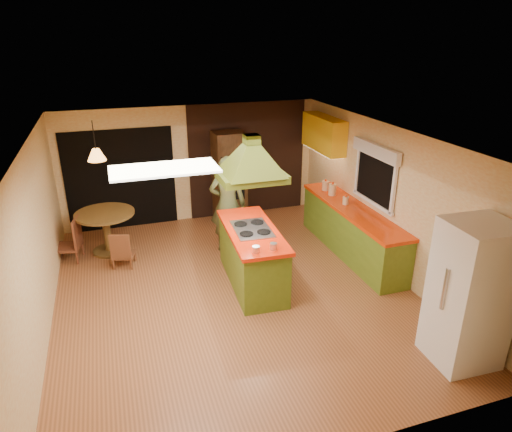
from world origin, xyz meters
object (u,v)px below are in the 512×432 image
object	(u,v)px
man	(228,204)
wall_oven	(229,177)
kitchen_island	(252,256)
refrigerator	(470,294)
canister_large	(332,190)
dining_table	(106,224)

from	to	relation	value
man	wall_oven	size ratio (longest dim) A/B	0.94
kitchen_island	man	world-z (taller)	man
man	refrigerator	size ratio (longest dim) A/B	0.98
man	canister_large	world-z (taller)	man
wall_oven	canister_large	bearing A→B (deg)	-46.56
kitchen_island	wall_oven	size ratio (longest dim) A/B	1.01
wall_oven	refrigerator	bearing A→B (deg)	-76.50
kitchen_island	dining_table	bearing A→B (deg)	142.44
canister_large	dining_table	bearing A→B (deg)	170.33
kitchen_island	man	distance (m)	1.39
kitchen_island	man	size ratio (longest dim) A/B	1.07
refrigerator	canister_large	world-z (taller)	refrigerator
canister_large	wall_oven	bearing A→B (deg)	136.06
man	wall_oven	distance (m)	1.54
wall_oven	dining_table	xyz separation A→B (m)	(-2.63, -0.87, -0.41)
man	dining_table	bearing A→B (deg)	3.85
refrigerator	dining_table	bearing A→B (deg)	134.86
dining_table	refrigerator	bearing A→B (deg)	-47.42
kitchen_island	refrigerator	bearing A→B (deg)	-50.33
kitchen_island	dining_table	size ratio (longest dim) A/B	1.84
man	wall_oven	xyz separation A→B (m)	(0.43, 1.47, 0.06)
refrigerator	wall_oven	world-z (taller)	wall_oven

